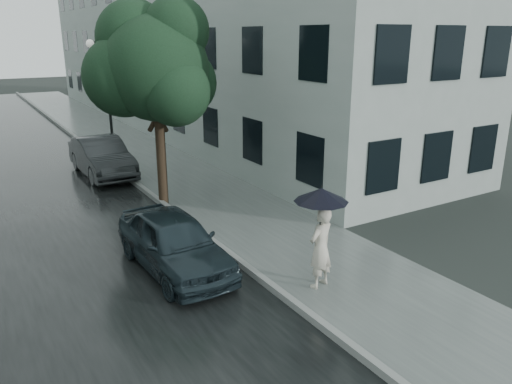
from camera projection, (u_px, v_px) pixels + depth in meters
ground at (320, 266)px, 11.51m from camera, size 120.00×120.00×0.00m
sidewalk at (151, 159)px, 21.42m from camera, size 3.50×60.00×0.01m
kerb_near at (108, 163)px, 20.49m from camera, size 0.15×60.00×0.15m
asphalt_road at (16, 176)px, 18.79m from camera, size 6.85×60.00×0.00m
building_near at (188, 45)px, 28.75m from camera, size 7.02×36.00×9.00m
pedestrian at (320, 248)px, 10.33m from camera, size 0.73×0.58×1.75m
umbrella at (321, 195)px, 9.95m from camera, size 1.41×1.41×1.30m
street_tree at (155, 66)px, 14.59m from camera, size 4.04×3.67×6.18m
lamp_post at (104, 92)px, 20.87m from camera, size 0.85×0.34×4.91m
car_near at (174, 242)px, 11.16m from camera, size 1.70×3.95×1.33m
car_far at (102, 157)px, 18.72m from camera, size 1.57×4.34×1.42m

